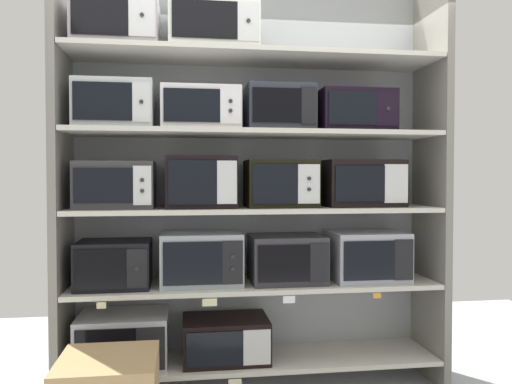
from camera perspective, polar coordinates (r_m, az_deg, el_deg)
name	(u,v)px	position (r m, az deg, el deg)	size (l,w,h in m)	color
back_panel	(251,176)	(3.58, -0.61, 1.82)	(2.58, 0.04, 2.81)	#9EA3A8
upright_left	(61,176)	(3.37, -21.01, 1.73)	(0.05, 0.49, 2.81)	gray
upright_right	(431,176)	(3.69, 19.09, 1.73)	(0.05, 0.49, 2.81)	gray
shelf_0	(256,360)	(3.53, 0.00, -18.31)	(2.38, 0.49, 0.03)	beige
microwave_0	(123,339)	(3.45, -14.65, -15.69)	(0.56, 0.44, 0.32)	#B1B0B7
microwave_1	(225,339)	(3.45, -3.45, -16.11)	(0.55, 0.40, 0.27)	black
price_tag_1	(235,382)	(3.29, -2.37, -20.55)	(0.08, 0.00, 0.04)	beige
shelf_1	(256,285)	(3.39, 0.00, -10.39)	(2.38, 0.49, 0.03)	beige
microwave_2	(114,264)	(3.35, -15.62, -7.79)	(0.45, 0.38, 0.29)	black
microwave_3	(201,259)	(3.32, -6.15, -7.44)	(0.52, 0.38, 0.34)	#9AA5AC
microwave_4	(287,259)	(3.39, 3.48, -7.47)	(0.48, 0.39, 0.31)	#312F35
microwave_5	(366,256)	(3.54, 12.29, -6.98)	(0.49, 0.42, 0.33)	#A2A0AC
price_tag_2	(101,305)	(3.16, -16.97, -12.09)	(0.05, 0.00, 0.04)	beige
price_tag_3	(210,302)	(3.12, -5.22, -12.24)	(0.09, 0.00, 0.05)	beige
price_tag_4	(289,300)	(3.19, 3.73, -11.95)	(0.08, 0.00, 0.04)	white
price_tag_5	(377,296)	(3.34, 13.44, -11.24)	(0.05, 0.00, 0.03)	orange
shelf_2	(256,210)	(3.32, 0.00, -1.98)	(2.38, 0.49, 0.03)	beige
microwave_6	(116,185)	(3.30, -15.44, 0.76)	(0.48, 0.38, 0.29)	#333234
microwave_7	(201,182)	(3.28, -6.18, 1.12)	(0.44, 0.38, 0.33)	black
microwave_8	(281,184)	(3.34, 2.77, 0.94)	(0.45, 0.36, 0.31)	black
microwave_9	(362,183)	(3.49, 11.79, 0.96)	(0.51, 0.35, 0.31)	black
shelf_3	(256,134)	(3.33, 0.00, 6.58)	(2.38, 0.49, 0.03)	beige
microwave_10	(115,106)	(3.33, -15.53, 9.33)	(0.48, 0.38, 0.30)	#B6BEC0
microwave_11	(201,109)	(3.31, -6.23, 9.20)	(0.50, 0.37, 0.27)	silver
microwave_12	(279,109)	(3.37, 2.59, 9.30)	(0.43, 0.35, 0.29)	#2B2F39
microwave_13	(353,112)	(3.49, 10.88, 8.81)	(0.49, 0.39, 0.27)	black
shelf_4	(256,57)	(3.41, 0.00, 14.93)	(2.38, 0.49, 0.03)	beige
microwave_14	(117,25)	(3.44, -15.30, 17.65)	(0.51, 0.44, 0.31)	#A39AA3
microwave_15	(213,29)	(3.42, -4.84, 17.74)	(0.56, 0.42, 0.30)	silver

